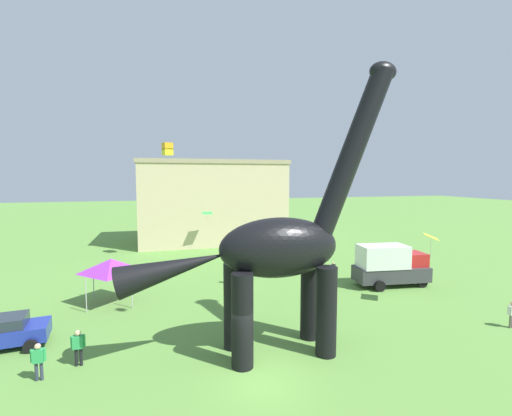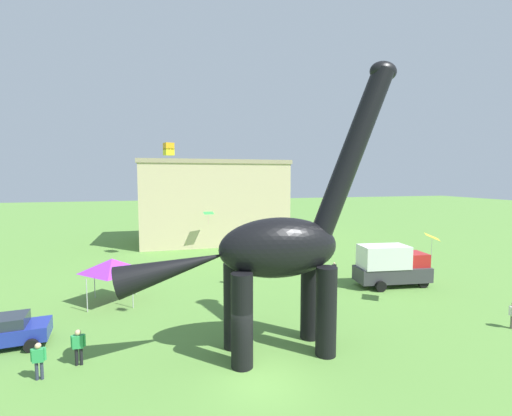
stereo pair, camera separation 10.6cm
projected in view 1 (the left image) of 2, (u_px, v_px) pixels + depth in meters
The scene contains 15 objects.
ground_plane at pixel (262, 379), 14.72m from camera, with size 240.00×240.00×0.00m, color #5B8E3D.
dinosaur_sculpture at pixel (278, 248), 16.68m from camera, with size 13.43×2.84×14.04m.
parked_sedan_left at pixel (0, 332), 17.32m from camera, with size 4.37×2.24×1.55m.
parked_box_truck at pixel (390, 265), 27.30m from camera, with size 5.80×2.73×3.20m.
person_watching_child at pixel (333, 268), 30.01m from camera, with size 0.45×0.20×1.20m.
person_near_flyer at pixel (512, 312), 19.68m from camera, with size 0.56×0.25×1.51m.
person_far_spectator at pixel (232, 273), 27.83m from camera, with size 0.56×0.25×1.50m.
person_vendor_side at pixel (38, 358), 14.56m from camera, with size 0.59×0.26×1.58m.
person_photographer at pixel (78, 344), 15.70m from camera, with size 0.61×0.27×1.63m.
festival_canopy_tent at pixel (111, 266), 23.45m from camera, with size 3.15×3.15×3.00m.
kite_apex at pixel (362, 129), 32.34m from camera, with size 1.55×1.59×0.45m.
kite_drifting at pixel (431, 237), 22.59m from camera, with size 1.39×1.47×1.57m.
kite_high_left at pixel (207, 213), 39.61m from camera, with size 1.19×0.92×1.41m.
kite_trailing at pixel (167, 149), 34.77m from camera, with size 1.10×1.10×1.22m.
background_building_block at pixel (211, 201), 46.77m from camera, with size 18.34×11.07×10.49m.
Camera 1 is at (-3.99, -13.46, 8.38)m, focal length 24.86 mm.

